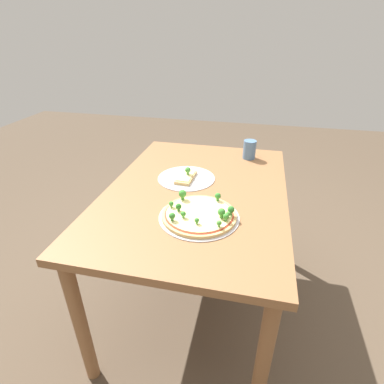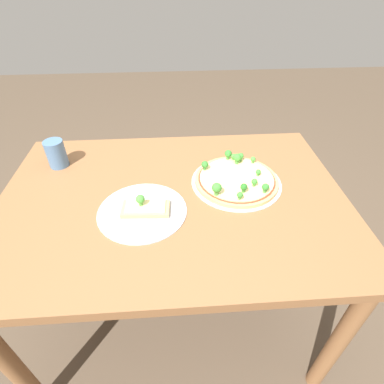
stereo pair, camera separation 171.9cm
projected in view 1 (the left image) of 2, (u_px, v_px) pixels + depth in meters
The scene contains 5 objects.
ground_plane at pixel (195, 296), 1.90m from camera, with size 8.00×8.00×0.00m, color brown.
dining_table at pixel (196, 205), 1.57m from camera, with size 1.28×0.90×0.78m.
pizza_tray_whole at pixel (199, 214), 1.29m from camera, with size 0.35×0.35×0.07m.
pizza_tray_slice at pixel (186, 177), 1.62m from camera, with size 0.31×0.31×0.07m.
drinking_cup at pixel (249, 150), 1.85m from camera, with size 0.08×0.08×0.11m, color #4C7099.
Camera 1 is at (1.31, 0.27, 1.50)m, focal length 28.00 mm.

